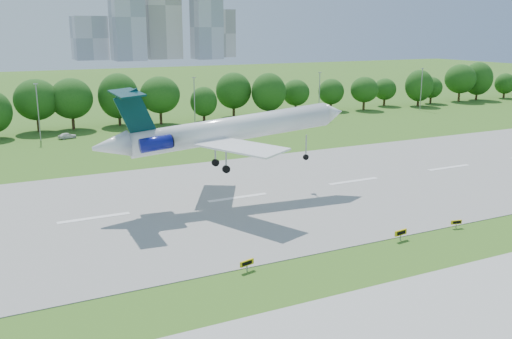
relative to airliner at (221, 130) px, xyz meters
name	(u,v)px	position (x,y,z in m)	size (l,w,h in m)	color
ground	(339,261)	(2.41, -25.08, -9.96)	(600.00, 600.00, 0.00)	#32631A
runway	(238,198)	(2.41, -0.08, -9.92)	(400.00, 45.00, 0.08)	gray
tree_line	(121,101)	(2.41, 66.92, -3.77)	(288.40, 8.40, 10.40)	#382314
light_poles	(121,106)	(-0.09, 56.92, -3.62)	(175.90, 0.25, 12.19)	gray
skyline	(156,18)	(102.57, 365.54, 20.51)	(127.00, 52.00, 80.00)	#B2B2B7
airliner	(221,130)	(0.00, 0.00, 0.00)	(36.65, 26.61, 11.67)	white
taxi_sign_left	(247,263)	(-7.22, -23.16, -9.10)	(1.65, 0.59, 1.16)	gray
taxi_sign_centre	(401,233)	(11.98, -23.35, -9.04)	(1.78, 0.43, 1.25)	gray
taxi_sign_right	(456,222)	(20.70, -23.12, -9.22)	(1.42, 0.45, 0.99)	gray
service_vehicle_b	(67,136)	(-12.12, 57.10, -9.30)	(1.54, 3.84, 1.31)	silver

